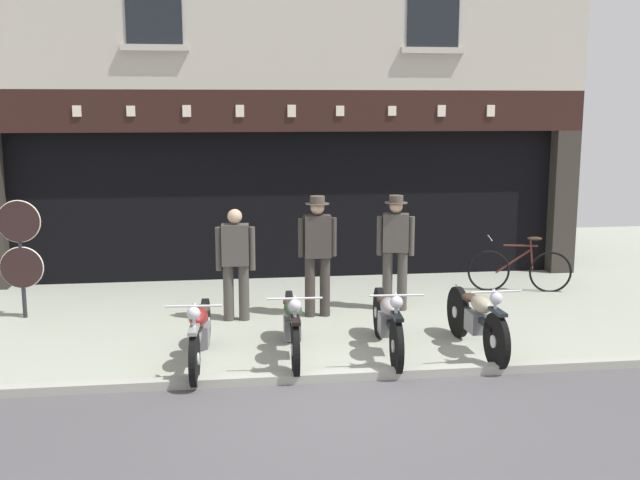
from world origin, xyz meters
The scene contains 12 objects.
ground centered at (0.00, -0.98, -0.04)m, with size 22.45×22.00×0.18m.
shop_facade centered at (0.00, 7.02, 1.70)m, with size 10.75×4.42×6.21m.
motorcycle_left centered at (-1.48, 0.79, 0.42)m, with size 0.62×2.03×0.90m.
motorcycle_center_left centered at (-0.38, 0.91, 0.43)m, with size 0.62×2.07×0.93m.
motorcycle_center centered at (0.80, 0.89, 0.43)m, with size 0.62×2.10×0.93m.
motorcycle_center_right centered at (1.91, 0.83, 0.43)m, with size 0.62×1.97×0.93m.
salesman_left centered at (-1.02, 2.67, 0.89)m, with size 0.56×0.26×1.61m.
shopkeeper_center centered at (0.16, 2.73, 0.99)m, with size 0.56×0.34×1.77m.
salesman_right centered at (1.36, 2.92, 0.97)m, with size 0.55×0.34×1.74m.
tyre_sign_pole centered at (-4.06, 3.19, 1.05)m, with size 0.61×0.06×1.72m.
advert_board_near centered at (1.90, 5.40, 1.90)m, with size 0.72×0.03×0.97m.
leaning_bicycle centered at (3.68, 3.80, 0.37)m, with size 1.67×0.56×0.94m.
Camera 1 is at (-1.20, -7.90, 3.03)m, focal length 42.46 mm.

